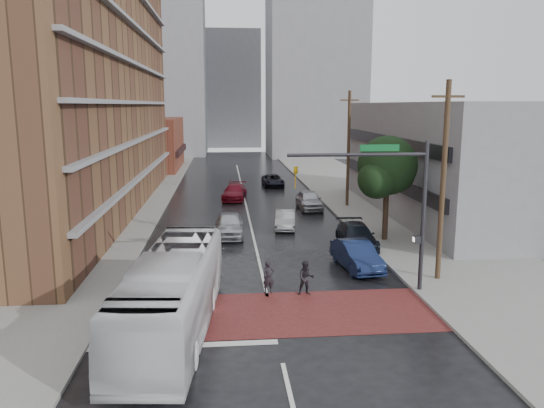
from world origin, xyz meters
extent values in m
plane|color=black|center=(0.00, 0.00, 0.00)|extent=(160.00, 160.00, 0.00)
cube|color=maroon|center=(0.00, 0.50, 0.01)|extent=(14.00, 5.00, 0.02)
cube|color=gray|center=(-11.50, 25.00, 0.07)|extent=(9.00, 90.00, 0.15)
cube|color=gray|center=(11.50, 25.00, 0.07)|extent=(9.00, 90.00, 0.15)
cube|color=brown|center=(-14.00, 24.00, 14.00)|extent=(10.00, 44.00, 28.00)
cube|color=brown|center=(-12.00, 54.00, 3.50)|extent=(8.00, 16.00, 7.00)
cube|color=gray|center=(16.50, 20.00, 4.50)|extent=(11.00, 26.00, 9.00)
cube|color=gray|center=(-14.00, 78.00, 16.00)|extent=(18.00, 16.00, 32.00)
cube|color=gray|center=(14.00, 72.00, 18.00)|extent=(16.00, 14.00, 36.00)
cube|color=gray|center=(0.00, 95.00, 12.00)|extent=(12.00, 10.00, 24.00)
cylinder|color=#332319|center=(8.50, 12.00, 2.00)|extent=(0.36, 0.36, 4.00)
sphere|color=black|center=(8.50, 12.00, 5.00)|extent=(3.80, 3.80, 3.80)
sphere|color=black|center=(7.60, 11.20, 4.20)|extent=(2.40, 2.40, 2.40)
sphere|color=black|center=(9.30, 12.80, 4.40)|extent=(2.60, 2.60, 2.60)
cylinder|color=#2D2D33|center=(7.30, 2.50, 3.60)|extent=(0.20, 0.20, 7.20)
cylinder|color=#2D2D33|center=(4.10, 2.50, 6.60)|extent=(6.40, 0.16, 0.16)
imported|color=gold|center=(1.30, 2.50, 5.60)|extent=(0.20, 0.16, 1.00)
cube|color=#0C5926|center=(5.10, 2.50, 6.90)|extent=(1.80, 0.05, 0.30)
cube|color=#2D2D33|center=(7.05, 2.50, 2.60)|extent=(0.30, 0.30, 0.35)
cylinder|color=#473321|center=(8.80, 4.00, 5.00)|extent=(0.26, 0.26, 10.00)
cube|color=#473321|center=(8.80, 4.00, 9.20)|extent=(1.60, 0.12, 0.12)
cylinder|color=#473321|center=(8.80, 24.00, 5.00)|extent=(0.26, 0.26, 10.00)
cube|color=#473321|center=(8.80, 24.00, 9.20)|extent=(1.60, 0.12, 0.12)
imported|color=silver|center=(-3.97, -1.00, 1.60)|extent=(3.75, 11.70, 3.20)
imported|color=black|center=(0.11, 3.00, 0.79)|extent=(0.66, 0.53, 1.58)
imported|color=black|center=(1.84, 2.63, 0.81)|extent=(0.79, 0.62, 1.63)
imported|color=#B4B7BD|center=(-1.62, 14.28, 0.80)|extent=(2.02, 4.77, 1.61)
imported|color=#B4B8BC|center=(2.43, 16.22, 0.65)|extent=(1.87, 4.10, 1.30)
imported|color=maroon|center=(-0.95, 28.51, 0.72)|extent=(2.69, 5.21, 1.45)
imported|color=black|center=(3.44, 36.50, 0.64)|extent=(2.31, 4.71, 1.29)
imported|color=#142046|center=(5.20, 6.37, 0.76)|extent=(2.14, 4.76, 1.52)
imported|color=black|center=(6.30, 10.76, 0.73)|extent=(2.18, 5.08, 1.46)
imported|color=#AEB0B7|center=(5.31, 23.25, 0.80)|extent=(1.99, 4.75, 1.61)
camera|label=1|loc=(-1.92, -20.87, 8.80)|focal=35.00mm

